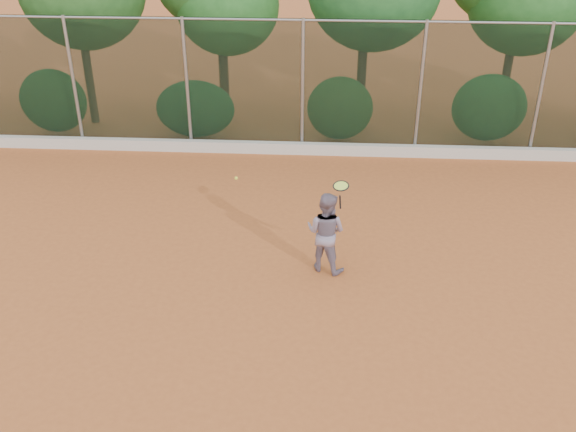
{
  "coord_description": "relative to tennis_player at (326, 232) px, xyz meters",
  "views": [
    {
      "loc": [
        0.62,
        -9.03,
        6.7
      ],
      "look_at": [
        0.0,
        1.0,
        1.25
      ],
      "focal_mm": 40.0,
      "sensor_mm": 36.0,
      "label": 1
    }
  ],
  "objects": [
    {
      "name": "tennis_ball_in_flight",
      "position": [
        -1.71,
        0.52,
        0.81
      ],
      "size": [
        0.06,
        0.06,
        0.06
      ],
      "color": "yellow",
      "rests_on": "ground"
    },
    {
      "name": "tennis_player",
      "position": [
        0.0,
        0.0,
        0.0
      ],
      "size": [
        0.95,
        0.86,
        1.59
      ],
      "primitive_type": "imported",
      "rotation": [
        0.0,
        0.0,
        2.73
      ],
      "color": "slate",
      "rests_on": "ground"
    },
    {
      "name": "concrete_curb",
      "position": [
        -0.68,
        5.56,
        -0.64
      ],
      "size": [
        24.0,
        0.2,
        0.3
      ],
      "primitive_type": "cube",
      "color": "beige",
      "rests_on": "ground"
    },
    {
      "name": "ground",
      "position": [
        -0.68,
        -1.26,
        -0.79
      ],
      "size": [
        80.0,
        80.0,
        0.0
      ],
      "primitive_type": "plane",
      "color": "#AC5828",
      "rests_on": "ground"
    },
    {
      "name": "tennis_racket",
      "position": [
        0.24,
        -0.17,
        1.0
      ],
      "size": [
        0.36,
        0.36,
        0.55
      ],
      "color": "black",
      "rests_on": "ground"
    },
    {
      "name": "chainlink_fence",
      "position": [
        -0.68,
        5.74,
        1.07
      ],
      "size": [
        24.09,
        0.09,
        3.5
      ],
      "color": "black",
      "rests_on": "ground"
    }
  ]
}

